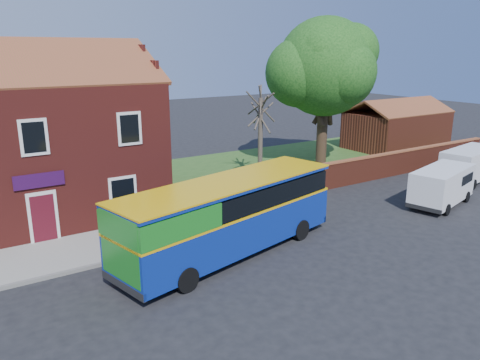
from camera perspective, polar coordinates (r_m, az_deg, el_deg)
ground at (r=18.03m, az=5.20°, el=-10.82°), size 120.00×120.00×0.00m
pavement at (r=20.29m, az=-21.61°, el=-8.61°), size 18.00×3.50×0.12m
kerb at (r=18.72m, az=-20.52°, el=-10.55°), size 18.00×0.15×0.14m
grass_strip at (r=35.40m, az=9.02°, el=2.36°), size 26.00×12.00×0.04m
shop_building at (r=24.79m, az=-25.13°, el=3.44°), size 12.30×8.13×10.50m
boundary_wall at (r=31.13m, az=16.39°, el=1.59°), size 22.00×0.38×1.60m
outbuilding at (r=41.54m, az=18.53°, el=5.93°), size 8.20×5.06×4.17m
bus at (r=18.42m, az=-2.04°, el=-4.29°), size 10.36×4.76×3.06m
van_near at (r=26.96m, az=23.42°, el=-0.51°), size 4.87×2.89×2.00m
van_far at (r=32.46m, az=26.24°, el=1.81°), size 5.03×2.70×2.09m
large_tree at (r=33.08m, az=10.20°, el=13.06°), size 8.36×6.62×10.20m
bare_tree at (r=29.29m, az=2.50°, el=5.55°), size 2.12×2.53×5.65m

